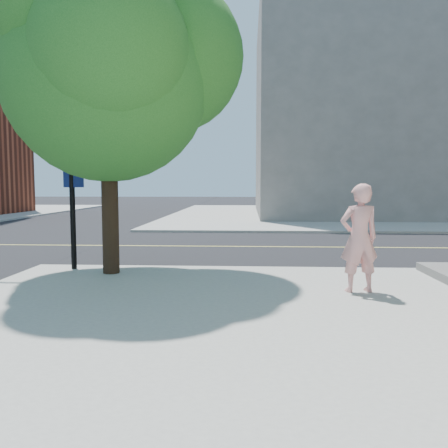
{
  "coord_description": "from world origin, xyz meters",
  "views": [
    {
      "loc": [
        4.33,
        -11.39,
        2.17
      ],
      "look_at": [
        3.8,
        -1.31,
        1.3
      ],
      "focal_mm": 36.74,
      "sensor_mm": 36.0,
      "label": 1
    }
  ],
  "objects": [
    {
      "name": "street_tree",
      "position": [
        1.28,
        -1.0,
        5.09
      ],
      "size": [
        5.8,
        5.27,
        7.7
      ],
      "rotation": [
        0.0,
        0.0,
        -0.34
      ],
      "color": "black",
      "rests_on": "sidewalk_se"
    },
    {
      "name": "filler_ne",
      "position": [
        14.0,
        22.0,
        7.12
      ],
      "size": [
        18.0,
        16.0,
        14.0
      ],
      "primitive_type": "cube",
      "color": "slate",
      "rests_on": "sidewalk_ne"
    },
    {
      "name": "sidewalk_ne",
      "position": [
        13.5,
        21.5,
        0.06
      ],
      "size": [
        29.0,
        25.0,
        0.12
      ],
      "primitive_type": "cube",
      "color": "#9B9A93",
      "rests_on": "ground"
    },
    {
      "name": "ground",
      "position": [
        0.0,
        0.0,
        0.0
      ],
      "size": [
        140.0,
        140.0,
        0.0
      ],
      "primitive_type": "plane",
      "color": "black",
      "rests_on": "ground"
    },
    {
      "name": "man_on_phone",
      "position": [
        6.44,
        -2.61,
        1.15
      ],
      "size": [
        0.84,
        0.63,
        2.07
      ],
      "primitive_type": "imported",
      "rotation": [
        0.0,
        0.0,
        3.34
      ],
      "color": "pink",
      "rests_on": "sidewalk_se"
    },
    {
      "name": "road_ew",
      "position": [
        0.0,
        4.5,
        0.01
      ],
      "size": [
        140.0,
        9.0,
        0.01
      ],
      "primitive_type": "cube",
      "color": "black",
      "rests_on": "ground"
    }
  ]
}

